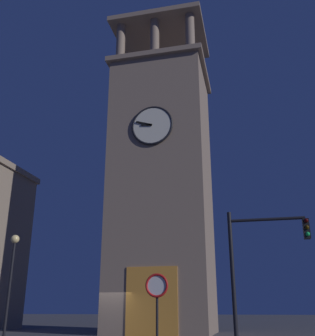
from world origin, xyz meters
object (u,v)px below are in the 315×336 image
Objects in this scene: traffic_signal_near at (258,255)px; street_lamp at (12,266)px; clocktower at (162,183)px; no_horn_sign at (157,292)px.

traffic_signal_near is 0.98× the size of street_lamp.
clocktower reaches higher than street_lamp.
traffic_signal_near is (-6.31, 11.87, -6.86)m from clocktower.
no_horn_sign is (-9.00, 5.49, -1.58)m from street_lamp.
clocktower is at bearing -62.00° from traffic_signal_near.
clocktower is at bearing -78.30° from no_horn_sign.
traffic_signal_near reaches higher than no_horn_sign.
street_lamp is 1.97× the size of no_horn_sign.
street_lamp is 10.66m from no_horn_sign.
clocktower is at bearing -124.98° from street_lamp.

